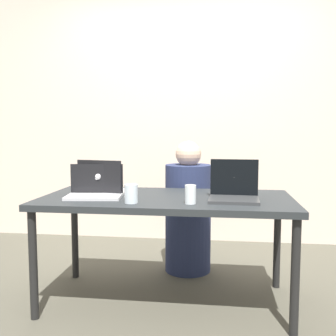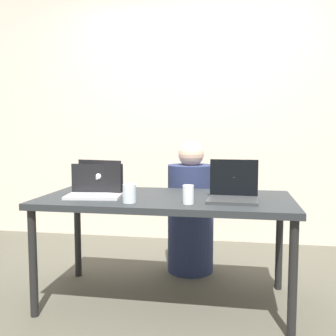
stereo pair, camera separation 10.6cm
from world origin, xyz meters
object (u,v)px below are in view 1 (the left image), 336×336
(water_glass_left, at_px, (131,195))
(water_glass_right, at_px, (190,196))
(person_at_center, at_px, (188,214))
(laptop_front_right, at_px, (234,191))
(laptop_back_left, at_px, (105,186))
(laptop_front_left, at_px, (95,190))

(water_glass_left, bearing_deg, water_glass_right, 3.67)
(person_at_center, distance_m, laptop_front_right, 0.80)
(laptop_front_right, relative_size, laptop_back_left, 0.87)
(water_glass_right, xyz_separation_m, water_glass_left, (-0.35, -0.02, -0.00))
(person_at_center, relative_size, water_glass_right, 9.43)
(laptop_front_left, relative_size, water_glass_right, 3.32)
(laptop_front_right, height_order, water_glass_right, laptop_front_right)
(laptop_front_left, height_order, water_glass_left, laptop_front_left)
(laptop_front_left, bearing_deg, water_glass_right, -20.01)
(laptop_back_left, bearing_deg, water_glass_right, 163.59)
(laptop_front_right, height_order, laptop_back_left, laptop_front_right)
(laptop_front_left, bearing_deg, laptop_back_left, 77.12)
(person_at_center, relative_size, laptop_front_left, 2.84)
(laptop_back_left, xyz_separation_m, laptop_front_left, (-0.02, -0.16, -0.00))
(laptop_front_right, distance_m, laptop_back_left, 0.88)
(water_glass_left, bearing_deg, person_at_center, 72.28)
(laptop_front_right, xyz_separation_m, water_glass_right, (-0.26, -0.16, -0.01))
(person_at_center, bearing_deg, laptop_front_right, 104.73)
(laptop_back_left, bearing_deg, person_at_center, -125.38)
(person_at_center, height_order, laptop_back_left, person_at_center)
(person_at_center, relative_size, water_glass_left, 9.47)
(water_glass_right, bearing_deg, laptop_front_right, 31.80)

